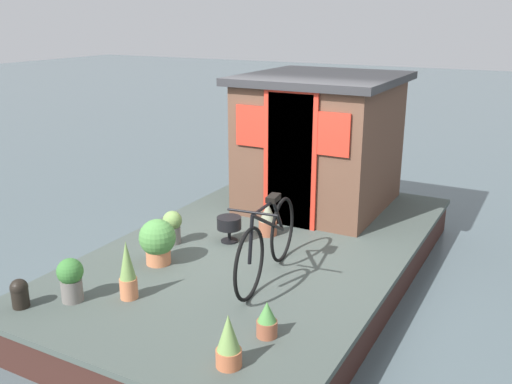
{
  "coord_description": "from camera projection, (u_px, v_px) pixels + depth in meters",
  "views": [
    {
      "loc": [
        -5.5,
        -2.88,
        3.06
      ],
      "look_at": [
        -0.2,
        0.0,
        1.17
      ],
      "focal_mm": 39.64,
      "sensor_mm": 36.0,
      "label": 1
    }
  ],
  "objects": [
    {
      "name": "charcoal_grill",
      "position": [
        229.0,
        224.0,
        6.7
      ],
      "size": [
        0.29,
        0.29,
        0.31
      ],
      "color": "black",
      "rests_on": "houseboat_deck"
    },
    {
      "name": "potted_plant_basil",
      "position": [
        158.0,
        240.0,
        6.1
      ],
      "size": [
        0.4,
        0.4,
        0.5
      ],
      "color": "#C6754C",
      "rests_on": "houseboat_deck"
    },
    {
      "name": "potted_plant_succulent",
      "position": [
        268.0,
        220.0,
        6.92
      ],
      "size": [
        0.23,
        0.23,
        0.42
      ],
      "color": "#935138",
      "rests_on": "houseboat_deck"
    },
    {
      "name": "houseboat_deck",
      "position": [
        264.0,
        262.0,
        6.77
      ],
      "size": [
        5.58,
        3.26,
        0.47
      ],
      "color": "#424C47",
      "rests_on": "ground_plane"
    },
    {
      "name": "potted_plant_thyme",
      "position": [
        128.0,
        271.0,
        5.34
      ],
      "size": [
        0.17,
        0.17,
        0.59
      ],
      "color": "#C6754C",
      "rests_on": "houseboat_deck"
    },
    {
      "name": "mooring_bollard",
      "position": [
        20.0,
        293.0,
        5.21
      ],
      "size": [
        0.16,
        0.16,
        0.28
      ],
      "color": "black",
      "rests_on": "houseboat_deck"
    },
    {
      "name": "potted_plant_rosemary",
      "position": [
        267.0,
        320.0,
        4.74
      ],
      "size": [
        0.18,
        0.18,
        0.32
      ],
      "color": "#935138",
      "rests_on": "houseboat_deck"
    },
    {
      "name": "bicycle",
      "position": [
        267.0,
        242.0,
        5.72
      ],
      "size": [
        1.66,
        0.5,
        0.86
      ],
      "color": "black",
      "rests_on": "houseboat_deck"
    },
    {
      "name": "ground_plane",
      "position": [
        264.0,
        279.0,
        6.84
      ],
      "size": [
        60.0,
        60.0,
        0.0
      ],
      "primitive_type": "plane",
      "color": "#4C5B60"
    },
    {
      "name": "potted_plant_geranium",
      "position": [
        173.0,
        226.0,
        6.66
      ],
      "size": [
        0.23,
        0.23,
        0.4
      ],
      "color": "slate",
      "rests_on": "houseboat_deck"
    },
    {
      "name": "potted_plant_ivy",
      "position": [
        229.0,
        342.0,
        4.31
      ],
      "size": [
        0.2,
        0.2,
        0.44
      ],
      "color": "#B2603D",
      "rests_on": "houseboat_deck"
    },
    {
      "name": "houseboat_cabin",
      "position": [
        320.0,
        141.0,
        7.83
      ],
      "size": [
        2.16,
        2.01,
        1.83
      ],
      "color": "brown",
      "rests_on": "houseboat_deck"
    },
    {
      "name": "potted_plant_sage",
      "position": [
        71.0,
        278.0,
        5.3
      ],
      "size": [
        0.25,
        0.25,
        0.43
      ],
      "color": "slate",
      "rests_on": "houseboat_deck"
    }
  ]
}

